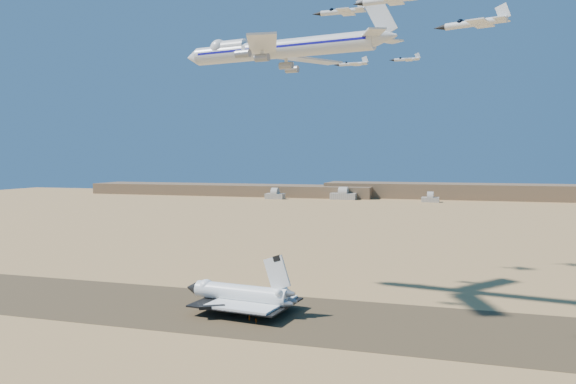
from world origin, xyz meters
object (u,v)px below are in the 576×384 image
(carrier_747, at_px, (274,50))
(crew_c, at_px, (256,321))
(chase_jet_a, at_px, (341,11))
(shuttle, at_px, (240,295))
(chase_jet_c, at_px, (474,23))
(crew_b, at_px, (259,314))
(chase_jet_e, at_px, (406,59))
(chase_jet_b, at_px, (387,0))
(chase_jet_d, at_px, (352,64))
(crew_a, at_px, (249,318))

(carrier_747, xyz_separation_m, crew_c, (6.10, -35.14, -86.58))
(carrier_747, height_order, chase_jet_a, carrier_747)
(shuttle, relative_size, carrier_747, 0.49)
(carrier_747, bearing_deg, crew_c, -70.75)
(crew_c, xyz_separation_m, chase_jet_c, (59.41, -35.26, 75.42))
(crew_b, relative_size, chase_jet_a, 0.12)
(crew_c, xyz_separation_m, chase_jet_a, (27.54, -10.93, 85.99))
(carrier_747, relative_size, chase_jet_a, 5.67)
(carrier_747, distance_m, chase_jet_e, 78.75)
(chase_jet_a, distance_m, chase_jet_c, 41.47)
(crew_c, height_order, chase_jet_c, chase_jet_c)
(chase_jet_b, height_order, chase_jet_d, chase_jet_d)
(carrier_747, bearing_deg, chase_jet_c, -37.66)
(chase_jet_d, bearing_deg, chase_jet_c, -65.87)
(chase_jet_a, xyz_separation_m, chase_jet_b, (13.45, -13.87, -1.86))
(carrier_747, xyz_separation_m, chase_jet_e, (39.51, 67.87, 5.82))
(shuttle, relative_size, chase_jet_d, 2.59)
(carrier_747, bearing_deg, crew_a, -75.23)
(crew_c, xyz_separation_m, chase_jet_e, (33.41, 103.01, 92.39))
(crew_a, distance_m, crew_b, 5.14)
(chase_jet_a, bearing_deg, chase_jet_b, -42.12)
(crew_b, height_order, crew_c, crew_c)
(shuttle, height_order, crew_c, shuttle)
(crew_b, distance_m, crew_c, 7.39)
(chase_jet_b, distance_m, chase_jet_d, 116.27)
(crew_a, relative_size, chase_jet_d, 0.12)
(crew_c, distance_m, chase_jet_c, 102.28)
(crew_a, bearing_deg, shuttle, 57.97)
(carrier_747, height_order, crew_a, carrier_747)
(chase_jet_a, height_order, chase_jet_e, chase_jet_e)
(chase_jet_c, bearing_deg, crew_b, 163.25)
(shuttle, relative_size, chase_jet_a, 2.75)
(chase_jet_b, xyz_separation_m, chase_jet_d, (-28.90, 112.52, 4.89))
(chase_jet_b, relative_size, chase_jet_c, 1.01)
(chase_jet_e, bearing_deg, crew_c, -108.24)
(chase_jet_a, relative_size, chase_jet_c, 0.97)
(crew_a, height_order, chase_jet_c, chase_jet_c)
(chase_jet_d, relative_size, chase_jet_e, 1.10)
(shuttle, height_order, chase_jet_d, chase_jet_d)
(carrier_747, bearing_deg, chase_jet_e, 69.20)
(crew_b, xyz_separation_m, chase_jet_a, (29.12, -18.14, 86.01))
(chase_jet_b, height_order, chase_jet_c, chase_jet_b)
(chase_jet_c, bearing_deg, chase_jet_e, 118.76)
(shuttle, xyz_separation_m, crew_a, (6.60, -9.25, -4.30))
(chase_jet_b, bearing_deg, chase_jet_a, 142.82)
(carrier_747, distance_m, crew_a, 92.64)
(chase_jet_e, bearing_deg, chase_jet_b, -86.87)
(chase_jet_d, bearing_deg, chase_jet_a, -78.02)
(crew_a, height_order, chase_jet_a, chase_jet_a)
(carrier_747, height_order, crew_b, carrier_747)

